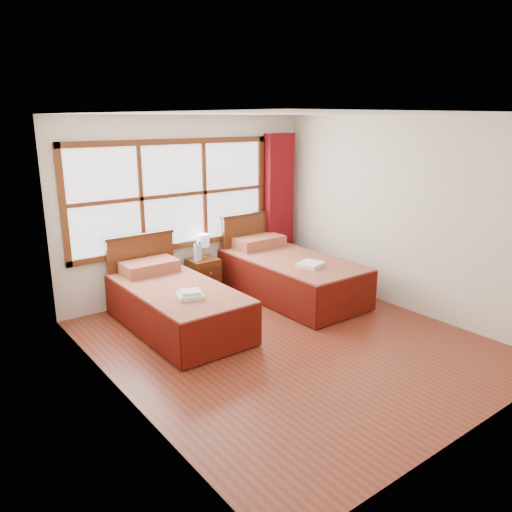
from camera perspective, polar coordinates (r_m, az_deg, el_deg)
floor at (r=5.99m, az=3.62°, el=-9.77°), size 4.50×4.50×0.00m
ceiling at (r=5.42m, az=4.11°, el=15.94°), size 4.50×4.50×0.00m
wall_back at (r=7.37m, az=-7.73°, el=5.58°), size 4.00×0.00×4.00m
wall_left at (r=4.55m, az=-15.57°, el=-1.13°), size 0.00×4.50×4.50m
wall_right at (r=7.01m, az=16.33°, el=4.58°), size 0.00×4.50×4.50m
window at (r=7.19m, az=-9.38°, el=6.88°), size 3.16×0.06×1.56m
curtain at (r=8.18m, az=2.62°, el=5.76°), size 0.50×0.16×2.30m
bed_left at (r=6.35m, az=-9.24°, el=-5.36°), size 1.06×2.08×1.03m
bed_right at (r=7.35m, az=3.76°, el=-2.07°), size 1.14×2.21×1.11m
nightstand at (r=7.44m, az=-6.02°, el=-2.40°), size 0.42×0.41×0.56m
towels_left at (r=5.82m, az=-7.53°, el=-4.38°), size 0.36×0.33×0.09m
towels_right at (r=6.86m, az=6.25°, el=-0.95°), size 0.40×0.38×0.05m
lamp at (r=7.35m, az=-6.06°, el=1.69°), size 0.18×0.18×0.36m
bottle_near at (r=7.24m, az=-6.84°, el=0.41°), size 0.07×0.07×0.28m
bottle_far at (r=7.29m, az=-6.48°, el=0.52°), size 0.07×0.07×0.27m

